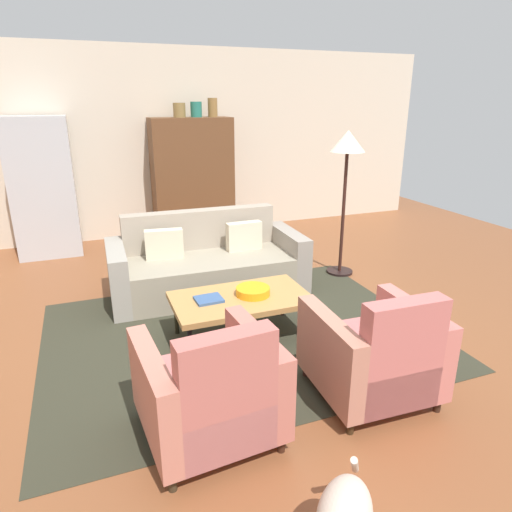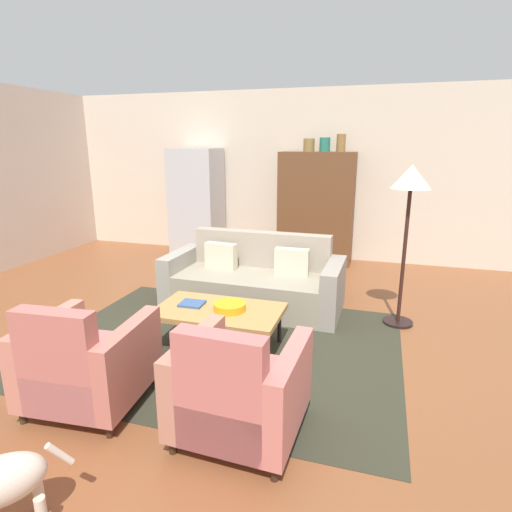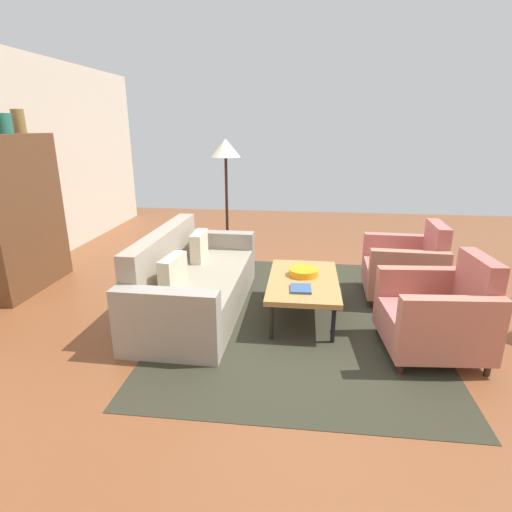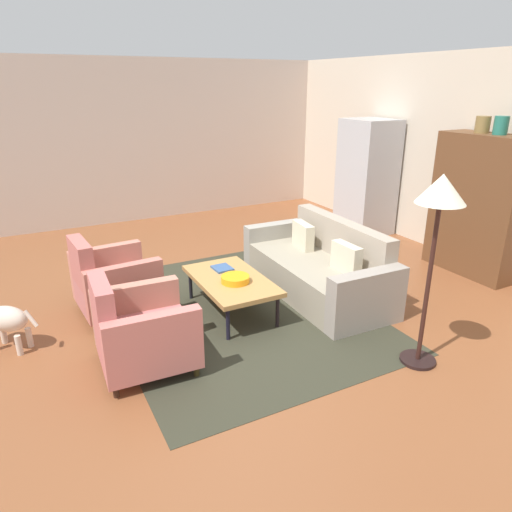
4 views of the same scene
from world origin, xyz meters
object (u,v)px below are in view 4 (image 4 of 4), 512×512
object	(u,v)px
fruit_bowl	(235,279)
dog	(3,319)
vase_tall	(483,124)
armchair_left	(110,284)
armchair_right	(138,333)
cabinet	(480,206)
coffee_table	(231,281)
book_stack	(222,268)
vase_round	(501,125)
couch	(321,269)
floor_lamp	(439,208)
refrigerator	(367,177)

from	to	relation	value
fruit_bowl	dog	world-z (taller)	dog
vase_tall	dog	size ratio (longest dim) A/B	0.36
armchair_left	dog	world-z (taller)	armchair_left
armchair_right	cabinet	distance (m)	4.56
coffee_table	book_stack	distance (m)	0.29
cabinet	dog	distance (m)	5.65
coffee_table	vase_round	size ratio (longest dim) A/B	5.51
book_stack	armchair_left	bearing A→B (deg)	-104.56
couch	floor_lamp	world-z (taller)	floor_lamp
couch	refrigerator	size ratio (longest dim) A/B	1.15
cabinet	vase_round	bearing A→B (deg)	-2.71
armchair_left	floor_lamp	size ratio (longest dim) A/B	0.51
cabinet	vase_tall	bearing A→B (deg)	-178.19
refrigerator	floor_lamp	size ratio (longest dim) A/B	1.08
couch	cabinet	distance (m)	2.29
armchair_left	fruit_bowl	world-z (taller)	armchair_left
fruit_bowl	refrigerator	distance (m)	3.75
armchair_right	fruit_bowl	bearing A→B (deg)	114.82
couch	book_stack	xyz separation A→B (m)	(-0.29, -1.16, 0.13)
couch	refrigerator	world-z (taller)	refrigerator
armchair_right	couch	bearing A→B (deg)	106.47
cabinet	dog	bearing A→B (deg)	-97.09
coffee_table	fruit_bowl	world-z (taller)	fruit_bowl
couch	armchair_left	distance (m)	2.43
fruit_bowl	coffee_table	bearing A→B (deg)	180.00
coffee_table	armchair_right	size ratio (longest dim) A/B	1.36
cabinet	refrigerator	world-z (taller)	refrigerator
refrigerator	couch	bearing A→B (deg)	-50.63
floor_lamp	refrigerator	bearing A→B (deg)	147.40
floor_lamp	armchair_right	bearing A→B (deg)	-115.55
armchair_right	coffee_table	bearing A→B (deg)	119.39
couch	cabinet	xyz separation A→B (m)	(0.39, 2.17, 0.61)
armchair_left	coffee_table	bearing A→B (deg)	58.45
coffee_table	vase_tall	distance (m)	3.70
armchair_left	cabinet	size ratio (longest dim) A/B	0.49
floor_lamp	book_stack	bearing A→B (deg)	-151.36
armchair_left	vase_tall	world-z (taller)	vase_tall
floor_lamp	dog	bearing A→B (deg)	-120.95
armchair_right	vase_round	world-z (taller)	vase_round
book_stack	floor_lamp	world-z (taller)	floor_lamp
armchair_right	book_stack	distance (m)	1.48
refrigerator	armchair_left	bearing A→B (deg)	-76.02
couch	vase_tall	world-z (taller)	vase_tall
vase_tall	refrigerator	xyz separation A→B (m)	(-1.93, -0.10, -0.98)
couch	refrigerator	distance (m)	2.75
fruit_bowl	book_stack	xyz separation A→B (m)	(-0.40, 0.02, -0.02)
book_stack	cabinet	distance (m)	3.44
refrigerator	coffee_table	bearing A→B (deg)	-62.49
cabinet	floor_lamp	bearing A→B (deg)	-60.28
floor_lamp	armchair_left	bearing A→B (deg)	-135.14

